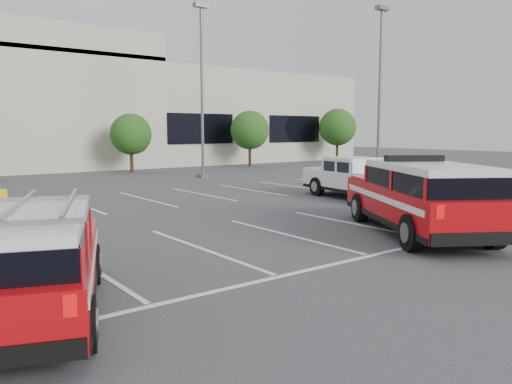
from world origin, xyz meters
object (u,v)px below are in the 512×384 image
tree_right (250,132)px  light_pole_mid (202,91)px  light_pole_right (380,92)px  white_pickup (359,183)px  tree_mid_right (132,136)px  tree_far_right (338,128)px  ladder_suv (29,272)px  convention_building (19,106)px  fire_chief_suv (420,203)px

tree_right → light_pole_mid: 10.38m
light_pole_mid → light_pole_right: size_ratio=1.00×
white_pickup → light_pole_mid: bearing=99.0°
tree_mid_right → white_pickup: (2.06, -18.29, -1.82)m
light_pole_mid → tree_mid_right: bearing=107.5°
tree_far_right → ladder_suv: tree_far_right is taller
convention_building → fire_chief_suv: 34.28m
tree_right → white_pickup: (-7.94, -18.29, -2.09)m
fire_chief_suv → ladder_suv: (-10.04, -0.21, -0.14)m
convention_building → tree_mid_right: size_ratio=15.04×
tree_far_right → fire_chief_suv: (-22.14, -24.13, -2.16)m
fire_chief_suv → tree_far_right: bearing=78.7°
tree_mid_right → ladder_suv: size_ratio=0.79×
light_pole_right → white_pickup: (-8.85, -6.24, -4.50)m
light_pole_mid → fire_chief_suv: (-4.05, -18.09, -4.31)m
light_pole_mid → light_pole_right: 10.82m
light_pole_right → white_pickup: light_pole_right is taller
convention_building → tree_far_right: bearing=-21.5°
convention_building → tree_right: 17.96m
tree_right → light_pole_mid: (-8.09, -6.05, 2.41)m
tree_mid_right → tree_right: (10.00, 0.00, 0.27)m
tree_mid_right → tree_right: bearing=0.0°
tree_far_right → tree_right: bearing=-180.0°
light_pole_mid → tree_right: bearing=36.8°
fire_chief_suv → white_pickup: size_ratio=1.10×
tree_mid_right → light_pole_mid: (1.91, -6.05, 2.68)m
fire_chief_suv → light_pole_right: bearing=74.0°
tree_mid_right → white_pickup: 18.49m
convention_building → tree_mid_right: (4.91, -9.82, -2.22)m
fire_chief_suv → white_pickup: 7.20m
tree_mid_right → white_pickup: tree_mid_right is taller
convention_building → white_pickup: size_ratio=10.34×
convention_building → white_pickup: (6.97, -28.10, -4.04)m
ladder_suv → convention_building: bearing=98.8°
tree_far_right → light_pole_mid: (-18.09, -6.05, 2.14)m
convention_building → light_pole_mid: size_ratio=5.86×
ladder_suv → tree_mid_right: bearing=84.2°
tree_mid_right → fire_chief_suv: 24.28m
tree_mid_right → light_pole_mid: 6.88m
convention_building → light_pole_right: size_ratio=5.86×
light_pole_right → white_pickup: size_ratio=1.76×
tree_mid_right → light_pole_right: 16.47m
tree_far_right → white_pickup: 25.73m
light_pole_right → tree_mid_right: bearing=132.2°
tree_far_right → light_pole_right: 15.24m
light_pole_right → white_pickup: 11.73m
light_pole_mid → ladder_suv: (-14.09, -18.30, -4.45)m
white_pickup → ladder_suv: (-14.24, -6.06, 0.06)m
tree_mid_right → tree_far_right: bearing=0.0°
tree_right → ladder_suv: tree_right is taller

